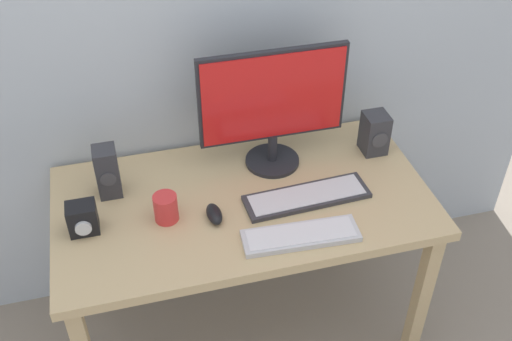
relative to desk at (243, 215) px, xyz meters
The scene contains 10 objects.
ground_plane 0.66m from the desk, ahead, with size 6.00×6.00×0.00m, color gray.
desk is the anchor object (origin of this frame).
monitor 0.43m from the desk, 49.25° to the left, with size 0.56×0.21×0.48m.
keyboard_primary 0.25m from the desk, 15.19° to the right, with size 0.47×0.16×0.02m.
keyboard_secondary 0.30m from the desk, 60.63° to the right, with size 0.41×0.14×0.02m.
mouse 0.18m from the desk, 147.46° to the right, with size 0.05×0.11×0.04m, color black.
speaker_right 0.62m from the desk, 14.95° to the left, with size 0.09×0.10×0.17m.
speaker_left 0.52m from the desk, 161.54° to the left, with size 0.08×0.09×0.20m.
audio_controller 0.58m from the desk, behind, with size 0.10×0.09×0.11m.
coffee_mug 0.32m from the desk, behind, with size 0.08×0.08×0.10m, color red.
Camera 1 is at (-0.38, -1.63, 2.21)m, focal length 42.67 mm.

